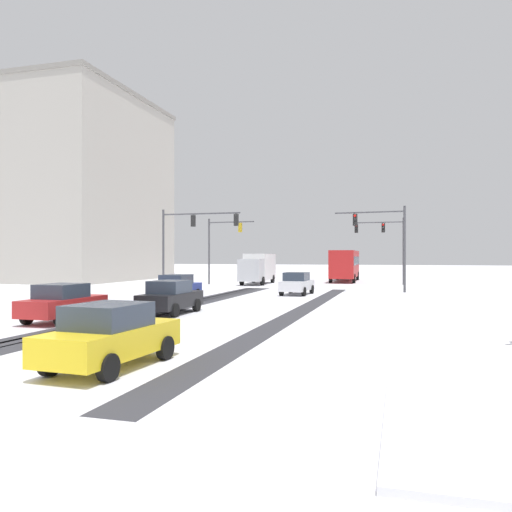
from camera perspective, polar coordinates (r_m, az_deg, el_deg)
wheel_track_left_lane at (r=28.00m, az=-10.94°, el=-5.74°), size 0.70×34.50×0.01m
wheel_track_right_lane at (r=27.77m, az=-9.99°, el=-5.78°), size 0.75×34.50×0.01m
wheel_track_center at (r=27.44m, az=-8.52°, el=-5.85°), size 1.05×34.50×0.01m
wheel_track_oncoming at (r=25.46m, az=4.97°, el=-6.31°), size 1.11×34.50×0.01m
sidewalk_kerb_right at (r=23.49m, az=20.27°, el=-6.71°), size 4.00×34.50×0.12m
traffic_signal_near_right at (r=38.66m, az=14.43°, el=2.34°), size 5.25×0.54×6.50m
traffic_signal_far_left at (r=49.44m, az=-4.01°, el=1.80°), size 4.83×0.50×6.50m
traffic_signal_near_left at (r=39.84m, az=-7.54°, el=2.69°), size 6.58×0.45×6.50m
traffic_signal_far_right at (r=50.64m, az=14.54°, el=2.03°), size 4.83×0.55×6.50m
car_white_lead at (r=36.50m, az=4.65°, el=-3.11°), size 1.98×4.18×1.62m
car_blue_second at (r=32.53m, az=-8.95°, el=-3.50°), size 1.88×4.12×1.62m
car_black_third at (r=24.73m, az=-9.67°, el=-4.61°), size 1.86×4.11×1.62m
car_red_fourth at (r=23.07m, az=-21.03°, el=-4.94°), size 1.84×4.10×1.62m
car_yellow_cab_fifth at (r=13.28m, az=-16.15°, el=-8.62°), size 2.02×4.19×1.62m
bus_oncoming at (r=56.44m, az=10.07°, el=-0.81°), size 2.90×11.06×3.38m
box_truck_delivery at (r=50.09m, az=0.21°, el=-1.33°), size 2.52×7.48×3.02m
office_building_far_left_block at (r=66.85m, az=-23.80°, el=6.76°), size 27.68×20.45×21.30m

